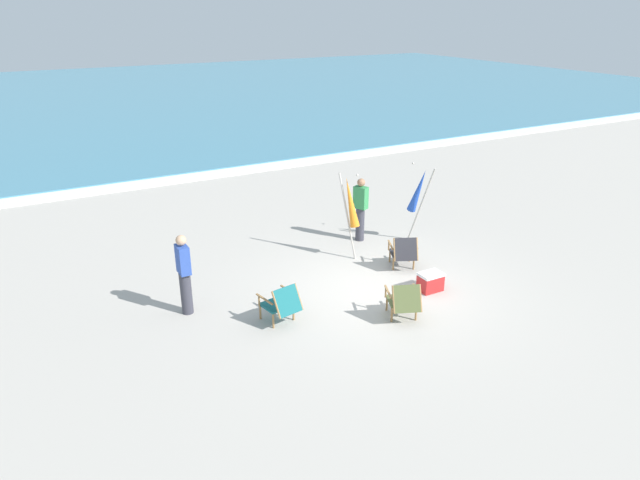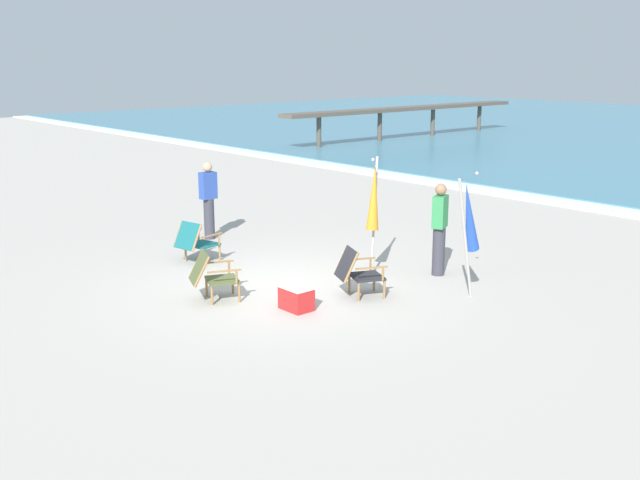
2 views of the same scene
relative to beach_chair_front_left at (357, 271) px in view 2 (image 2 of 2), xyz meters
The scene contains 11 objects.
ground_plane 1.34m from the beach_chair_front_left, 150.14° to the right, with size 80.00×80.00×0.00m, color #B2AAA0.
surf_band 9.71m from the beach_chair_front_left, 96.50° to the left, with size 80.00×1.10×0.06m, color white.
beach_chair_front_left is the anchor object (origin of this frame).
beach_chair_far_center 2.31m from the beach_chair_front_left, 126.43° to the right, with size 0.81×0.91×0.79m.
beach_chair_mid_center 3.55m from the beach_chair_front_left, 166.17° to the right, with size 0.70×0.83×0.79m.
umbrella_furled_blue 1.94m from the beach_chair_front_left, 43.10° to the left, with size 0.36×0.76×2.03m.
umbrella_furled_orange 1.63m from the beach_chair_front_left, 124.12° to the left, with size 0.44×0.52×2.09m.
person_near_chairs 1.97m from the beach_chair_front_left, 88.23° to the left, with size 0.32×0.39×1.63m.
person_by_waterline 4.93m from the beach_chair_front_left, behind, with size 0.22×0.34×1.63m.
cooler_box 1.18m from the beach_chair_front_left, 97.18° to the right, with size 0.49×0.35×0.40m.
pier_distant 23.56m from the beach_chair_front_left, 130.37° to the left, with size 0.90×14.43×1.53m.
Camera 2 is at (9.33, -7.38, 3.74)m, focal length 42.00 mm.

